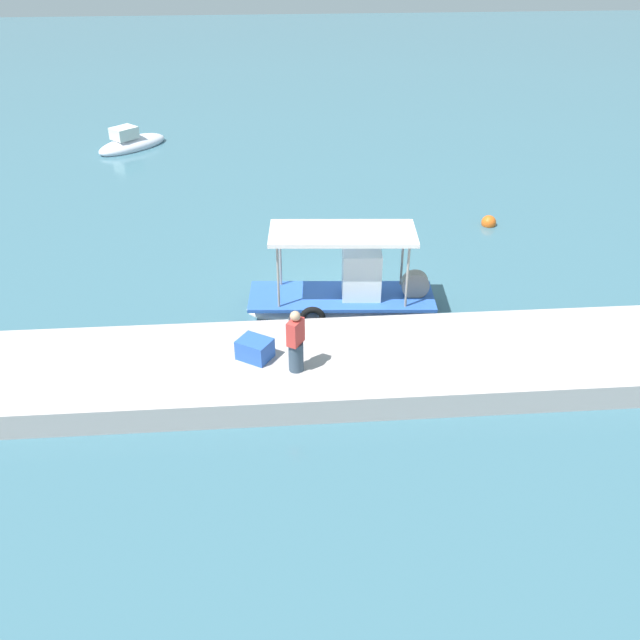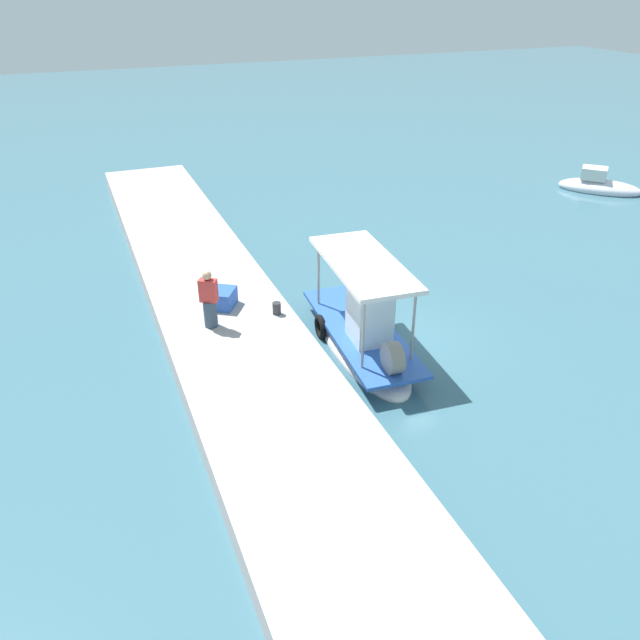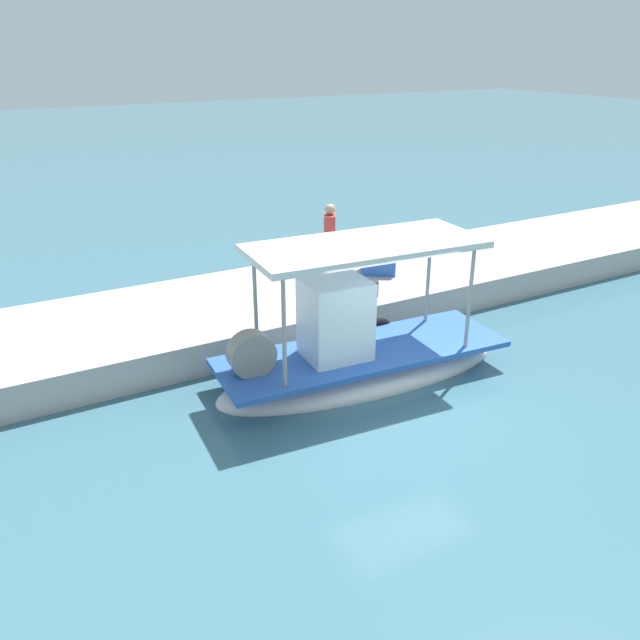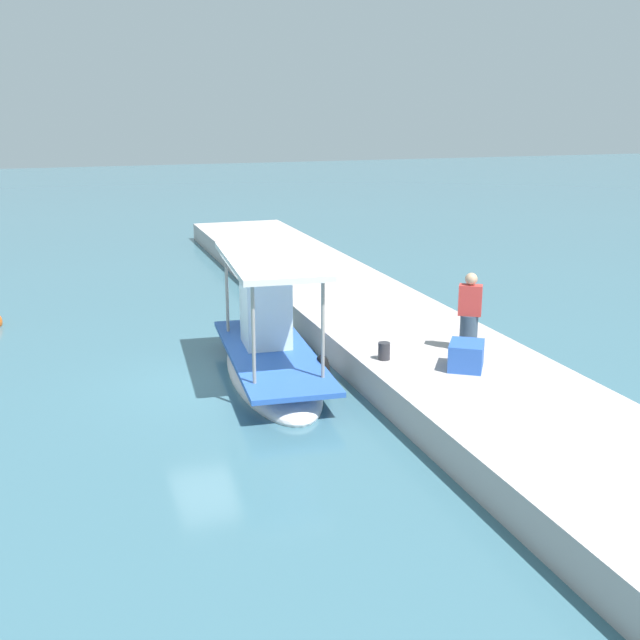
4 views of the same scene
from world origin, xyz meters
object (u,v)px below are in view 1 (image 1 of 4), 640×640
mooring_bollard (293,323)px  cargo_crate (255,349)px  fisherman_near_bollard (296,344)px  moored_boat_near (131,144)px  marker_buoy (489,223)px  main_fishing_boat (345,298)px

mooring_bollard → cargo_crate: cargo_crate is taller
fisherman_near_bollard → mooring_bollard: bearing=89.7°
mooring_bollard → moored_boat_near: (-7.09, 18.36, -0.62)m
mooring_bollard → fisherman_near_bollard: bearing=-90.3°
marker_buoy → moored_boat_near: size_ratio=0.15×
mooring_bollard → main_fishing_boat: bearing=50.0°
main_fishing_boat → moored_boat_near: bearing=117.9°
cargo_crate → marker_buoy: 12.60m
mooring_bollard → moored_boat_near: size_ratio=0.09×
marker_buoy → moored_boat_near: (-14.74, 10.53, 0.11)m
moored_boat_near → main_fishing_boat: bearing=-62.1°
cargo_crate → fisherman_near_bollard: bearing=-30.6°
fisherman_near_bollard → mooring_bollard: 1.96m
main_fishing_boat → marker_buoy: main_fishing_boat is taller
mooring_bollard → cargo_crate: bearing=-128.1°
mooring_bollard → cargo_crate: size_ratio=0.44×
moored_boat_near → marker_buoy: bearing=-35.5°
mooring_bollard → marker_buoy: mooring_bollard is taller
main_fishing_boat → fisherman_near_bollard: size_ratio=3.48×
mooring_bollard → marker_buoy: (7.66, 7.83, -0.73)m
main_fishing_boat → moored_boat_near: main_fishing_boat is taller
cargo_crate → moored_boat_near: (-6.08, 19.65, -0.70)m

